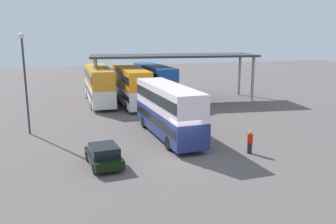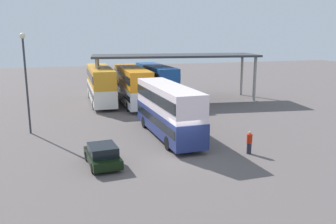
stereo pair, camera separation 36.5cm
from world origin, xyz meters
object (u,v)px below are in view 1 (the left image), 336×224
lamppost_tall (25,72)px  pedestrian_waiting (250,142)px  parked_hatchback (104,155)px  double_decker_near_canopy (99,84)px  double_decker_far_right (154,81)px  double_decker_mid_row (131,85)px  double_decker_main (168,109)px

lamppost_tall → pedestrian_waiting: (14.70, -9.90, -4.29)m
parked_hatchback → double_decker_near_canopy: bearing=-11.0°
double_decker_near_canopy → lamppost_tall: lamppost_tall is taller
parked_hatchback → pedestrian_waiting: (9.87, -0.75, 0.12)m
double_decker_near_canopy → lamppost_tall: size_ratio=1.42×
double_decker_far_right → double_decker_mid_row: bearing=117.9°
parked_hatchback → lamppost_tall: bearing=23.3°
pedestrian_waiting → double_decker_near_canopy: bearing=48.4°
parked_hatchback → lamppost_tall: 11.24m
parked_hatchback → pedestrian_waiting: 9.90m
double_decker_mid_row → lamppost_tall: bearing=132.4°
double_decker_mid_row → lamppost_tall: 14.36m
double_decker_main → double_decker_mid_row: double_decker_mid_row is taller
parked_hatchback → pedestrian_waiting: pedestrian_waiting is taller
parked_hatchback → double_decker_near_canopy: double_decker_near_canopy is taller
double_decker_main → lamppost_tall: bearing=66.8°
double_decker_main → parked_hatchback: size_ratio=2.73×
double_decker_mid_row → lamppost_tall: lamppost_tall is taller
double_decker_main → double_decker_mid_row: size_ratio=0.94×
double_decker_mid_row → double_decker_far_right: bearing=-59.4°
parked_hatchback → double_decker_far_right: (9.03, 20.42, 1.68)m
double_decker_main → double_decker_near_canopy: size_ratio=0.91×
double_decker_far_right → lamppost_tall: size_ratio=1.31×
double_decker_mid_row → double_decker_far_right: 3.83m
double_decker_near_canopy → double_decker_far_right: (6.69, -0.28, 0.03)m
parked_hatchback → double_decker_far_right: double_decker_far_right is taller
double_decker_near_canopy → double_decker_mid_row: 4.01m
double_decker_near_canopy → pedestrian_waiting: size_ratio=7.19×
double_decker_main → double_decker_near_canopy: 16.13m
double_decker_main → lamppost_tall: size_ratio=1.29×
parked_hatchback → pedestrian_waiting: size_ratio=2.40×
lamppost_tall → double_decker_far_right: bearing=39.1°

